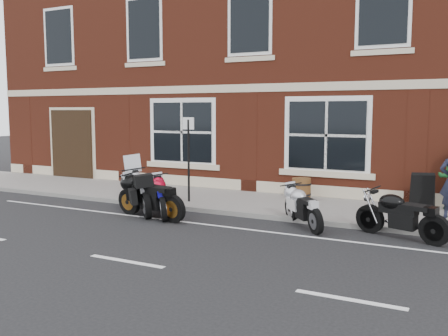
{
  "coord_description": "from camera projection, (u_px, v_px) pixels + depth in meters",
  "views": [
    {
      "loc": [
        5.55,
        -9.94,
        2.69
      ],
      "look_at": [
        -0.4,
        1.6,
        1.2
      ],
      "focal_mm": 40.0,
      "sensor_mm": 36.0,
      "label": 1
    }
  ],
  "objects": [
    {
      "name": "moto_naked_black",
      "position": [
        400.0,
        213.0,
        10.51
      ],
      "size": [
        2.01,
        0.84,
        0.94
      ],
      "rotation": [
        0.0,
        0.0,
        1.22
      ],
      "color": "black",
      "rests_on": "ground"
    },
    {
      "name": "ground",
      "position": [
        208.0,
        227.0,
        11.61
      ],
      "size": [
        80.0,
        80.0,
        0.0
      ],
      "primitive_type": "plane",
      "color": "black",
      "rests_on": "ground"
    },
    {
      "name": "moto_sport_red",
      "position": [
        163.0,
        195.0,
        12.86
      ],
      "size": [
        1.36,
        1.7,
        0.92
      ],
      "rotation": [
        0.0,
        0.0,
        0.66
      ],
      "color": "black",
      "rests_on": "ground"
    },
    {
      "name": "parking_sign",
      "position": [
        189.0,
        153.0,
        14.07
      ],
      "size": [
        0.34,
        0.07,
        2.39
      ],
      "rotation": [
        0.0,
        0.0,
        0.16
      ],
      "color": "black",
      "rests_on": "sidewalk"
    },
    {
      "name": "moto_sport_black",
      "position": [
        150.0,
        195.0,
        12.52
      ],
      "size": [
        2.24,
        0.56,
        1.01
      ],
      "rotation": [
        0.0,
        0.0,
        1.39
      ],
      "color": "black",
      "rests_on": "ground"
    },
    {
      "name": "a_board_sign",
      "position": [
        422.0,
        192.0,
        12.88
      ],
      "size": [
        0.66,
        0.53,
        0.97
      ],
      "primitive_type": null,
      "rotation": [
        0.0,
        0.0,
        0.28
      ],
      "color": "black",
      "rests_on": "sidewalk"
    },
    {
      "name": "kerb",
      "position": [
        235.0,
        213.0,
        12.85
      ],
      "size": [
        30.0,
        0.16,
        0.12
      ],
      "primitive_type": "cube",
      "color": "slate",
      "rests_on": "ground"
    },
    {
      "name": "pub_building",
      "position": [
        333.0,
        29.0,
        20.19
      ],
      "size": [
        24.0,
        12.0,
        12.0
      ],
      "primitive_type": "cube",
      "color": "maroon",
      "rests_on": "ground"
    },
    {
      "name": "moto_sport_silver",
      "position": [
        304.0,
        206.0,
        11.56
      ],
      "size": [
        1.38,
        1.51,
        0.87
      ],
      "rotation": [
        0.0,
        0.0,
        0.74
      ],
      "color": "black",
      "rests_on": "ground"
    },
    {
      "name": "sidewalk",
      "position": [
        259.0,
        203.0,
        14.25
      ],
      "size": [
        30.0,
        3.0,
        0.12
      ],
      "primitive_type": "cube",
      "color": "slate",
      "rests_on": "ground"
    },
    {
      "name": "moto_touring_silver",
      "position": [
        142.0,
        190.0,
        13.23
      ],
      "size": [
        1.74,
        1.68,
        1.5
      ],
      "rotation": [
        0.0,
        0.0,
        0.8
      ],
      "color": "black",
      "rests_on": "ground"
    },
    {
      "name": "barrel_planter",
      "position": [
        301.0,
        189.0,
        14.48
      ],
      "size": [
        0.57,
        0.57,
        0.63
      ],
      "color": "#532B16",
      "rests_on": "sidewalk"
    }
  ]
}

